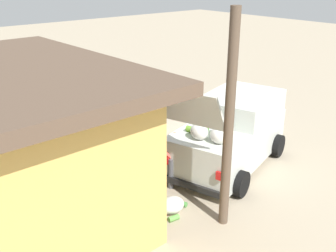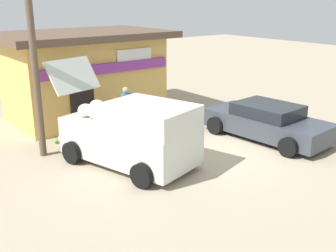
# 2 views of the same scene
# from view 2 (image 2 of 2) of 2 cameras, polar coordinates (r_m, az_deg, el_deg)

# --- Properties ---
(ground_plane) EXTENTS (60.00, 60.00, 0.00)m
(ground_plane) POSITION_cam_2_polar(r_m,az_deg,el_deg) (12.72, 6.37, -3.72)
(ground_plane) COLOR tan
(storefront_bar) EXTENTS (6.54, 4.44, 3.35)m
(storefront_bar) POSITION_cam_2_polar(r_m,az_deg,el_deg) (16.46, -11.62, 7.19)
(storefront_bar) COLOR #E0B259
(storefront_bar) RESTS_ON ground_plane
(delivery_van) EXTENTS (3.04, 4.80, 2.81)m
(delivery_van) POSITION_cam_2_polar(r_m,az_deg,el_deg) (11.52, -5.06, -1.02)
(delivery_van) COLOR silver
(delivery_van) RESTS_ON ground_plane
(parked_sedan) EXTENTS (2.46, 4.43, 1.20)m
(parked_sedan) POSITION_cam_2_polar(r_m,az_deg,el_deg) (14.16, 13.67, 0.58)
(parked_sedan) COLOR #383D47
(parked_sedan) RESTS_ON ground_plane
(vendor_standing) EXTENTS (0.49, 0.47, 1.69)m
(vendor_standing) POSITION_cam_2_polar(r_m,az_deg,el_deg) (14.14, -5.87, 2.66)
(vendor_standing) COLOR #4C4C51
(vendor_standing) RESTS_ON ground_plane
(customer_bending) EXTENTS (0.68, 0.78, 1.26)m
(customer_bending) POSITION_cam_2_polar(r_m,az_deg,el_deg) (13.36, -8.71, 0.81)
(customer_bending) COLOR #4C4C51
(customer_bending) RESTS_ON ground_plane
(unloaded_banana_pile) EXTENTS (0.72, 0.77, 0.38)m
(unloaded_banana_pile) POSITION_cam_2_polar(r_m,az_deg,el_deg) (13.80, -14.09, -1.68)
(unloaded_banana_pile) COLOR silver
(unloaded_banana_pile) RESTS_ON ground_plane
(paint_bucket) EXTENTS (0.33, 0.33, 0.38)m
(paint_bucket) POSITION_cam_2_polar(r_m,az_deg,el_deg) (15.48, 1.80, 1.03)
(paint_bucket) COLOR blue
(paint_bucket) RESTS_ON ground_plane
(utility_pole) EXTENTS (0.20, 0.20, 4.53)m
(utility_pole) POSITION_cam_2_polar(r_m,az_deg,el_deg) (12.39, -17.95, 5.88)
(utility_pole) COLOR brown
(utility_pole) RESTS_ON ground_plane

